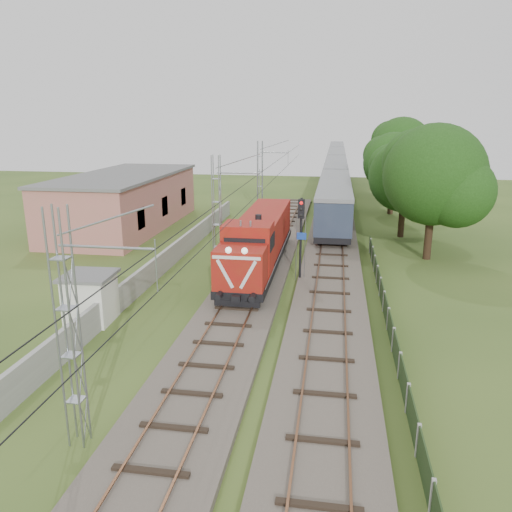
% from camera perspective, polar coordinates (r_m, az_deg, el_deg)
% --- Properties ---
extents(ground, '(140.00, 140.00, 0.00)m').
position_cam_1_polar(ground, '(24.26, -3.97, -10.02)').
color(ground, '#334B1C').
rests_on(ground, ground).
extents(track_main, '(4.20, 70.00, 0.45)m').
position_cam_1_polar(track_main, '(30.52, -1.04, -4.08)').
color(track_main, '#6B6054').
rests_on(track_main, ground).
extents(track_side, '(4.20, 80.00, 0.45)m').
position_cam_1_polar(track_side, '(42.54, 8.70, 1.46)').
color(track_side, '#6B6054').
rests_on(track_side, ground).
extents(catenary, '(3.31, 70.00, 8.00)m').
position_cam_1_polar(catenary, '(34.82, -4.42, 4.96)').
color(catenary, gray).
rests_on(catenary, ground).
extents(boundary_wall, '(0.25, 40.00, 1.50)m').
position_cam_1_polar(boundary_wall, '(36.55, -9.74, -0.02)').
color(boundary_wall, '#9E9E99').
rests_on(boundary_wall, ground).
extents(station_building, '(8.40, 20.40, 5.22)m').
position_cam_1_polar(station_building, '(50.14, -14.74, 6.14)').
color(station_building, '#AF625E').
rests_on(station_building, ground).
extents(fence, '(0.12, 32.00, 1.20)m').
position_cam_1_polar(fence, '(26.38, 14.87, -6.93)').
color(fence, black).
rests_on(fence, ground).
extents(locomotive, '(2.92, 16.67, 4.23)m').
position_cam_1_polar(locomotive, '(34.64, 0.39, 1.81)').
color(locomotive, black).
rests_on(locomotive, ground).
extents(coach_rake, '(3.14, 93.63, 3.63)m').
position_cam_1_polar(coach_rake, '(86.15, 9.12, 10.23)').
color(coach_rake, black).
rests_on(coach_rake, ground).
extents(signal_post, '(0.61, 0.48, 5.56)m').
position_cam_1_polar(signal_post, '(31.92, 5.16, 3.53)').
color(signal_post, black).
rests_on(signal_post, ground).
extents(relay_hut, '(2.68, 2.68, 2.63)m').
position_cam_1_polar(relay_hut, '(27.65, -18.40, -4.54)').
color(relay_hut, silver).
rests_on(relay_hut, ground).
extents(tree_a, '(7.79, 7.42, 10.10)m').
position_cam_1_polar(tree_a, '(39.08, 19.84, 8.59)').
color(tree_a, '#362316').
rests_on(tree_a, ground).
extents(tree_b, '(6.64, 6.32, 8.61)m').
position_cam_1_polar(tree_b, '(46.08, 16.77, 8.63)').
color(tree_b, '#362316').
rests_on(tree_b, ground).
extents(tree_c, '(6.87, 6.54, 8.90)m').
position_cam_1_polar(tree_c, '(57.08, 15.53, 10.15)').
color(tree_c, '#362316').
rests_on(tree_c, ground).
extents(tree_d, '(8.08, 7.70, 10.48)m').
position_cam_1_polar(tree_d, '(68.64, 16.37, 11.76)').
color(tree_d, '#362316').
rests_on(tree_d, ground).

